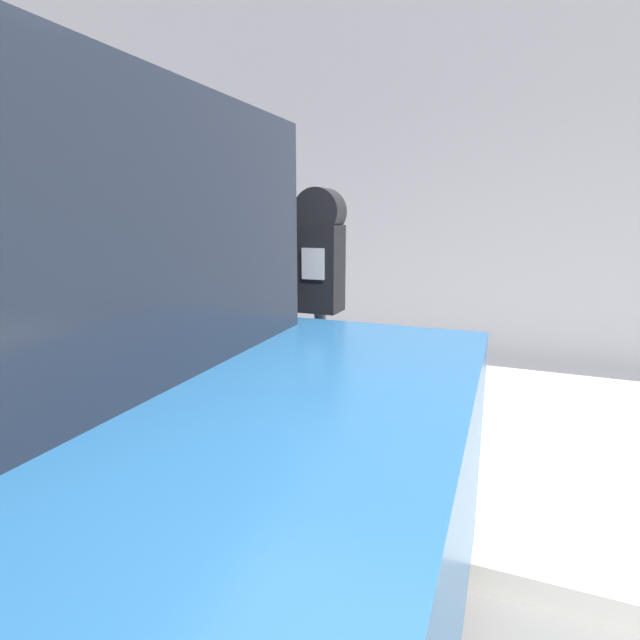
{
  "coord_description": "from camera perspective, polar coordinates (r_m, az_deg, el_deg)",
  "views": [
    {
      "loc": [
        0.4,
        -1.02,
        1.47
      ],
      "look_at": [
        -0.42,
        0.97,
        1.01
      ],
      "focal_mm": 28.0,
      "sensor_mm": 36.0,
      "label": 1
    }
  ],
  "objects": [
    {
      "name": "building_facade",
      "position": [
        5.31,
        19.26,
        27.09
      ],
      "size": [
        24.0,
        0.3,
        5.82
      ],
      "color": "gray",
      "rests_on": "ground_plane"
    },
    {
      "name": "sidewalk",
      "position": [
        3.54,
        14.24,
        -11.91
      ],
      "size": [
        24.0,
        2.8,
        0.12
      ],
      "color": "#BCB7AD",
      "rests_on": "ground_plane"
    },
    {
      "name": "parking_meter",
      "position": [
        2.16,
        -0.0,
        5.06
      ],
      "size": [
        0.2,
        0.16,
        1.46
      ],
      "color": "slate",
      "rests_on": "sidewalk"
    }
  ]
}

